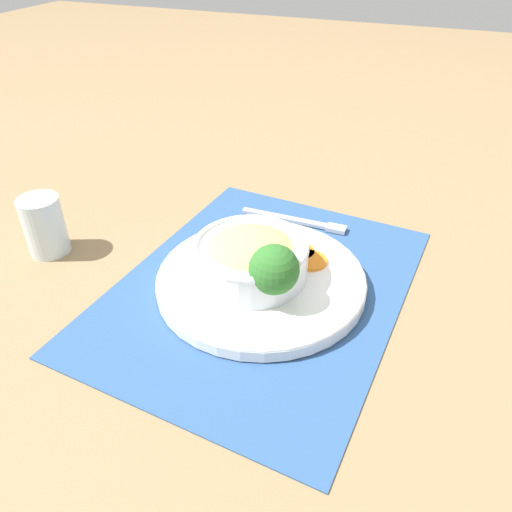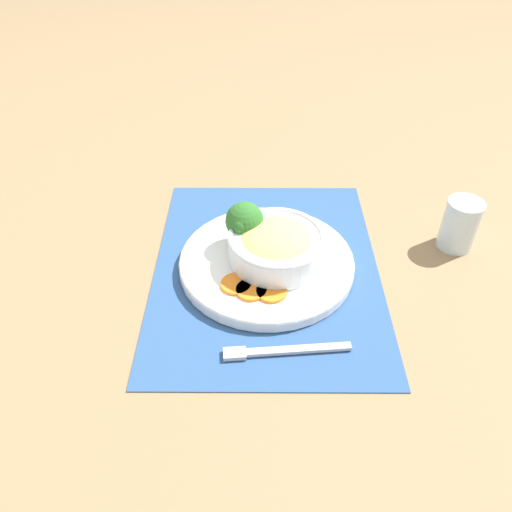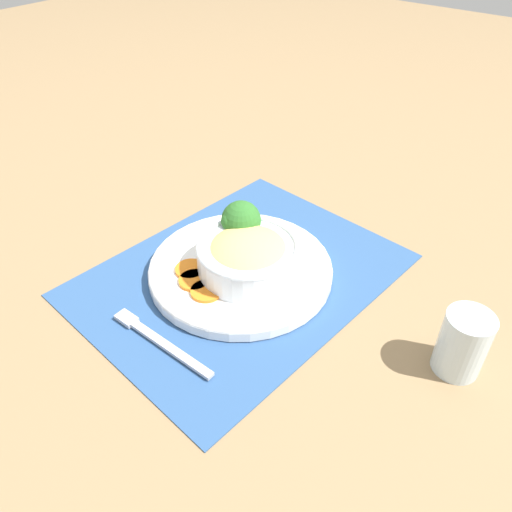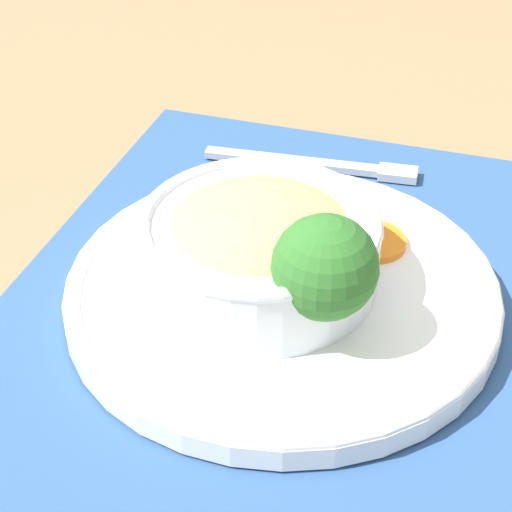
# 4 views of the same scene
# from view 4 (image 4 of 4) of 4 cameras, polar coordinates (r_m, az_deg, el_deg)

# --- Properties ---
(ground_plane) EXTENTS (4.00, 4.00, 0.00)m
(ground_plane) POSITION_cam_4_polar(r_m,az_deg,el_deg) (0.59, 1.72, -3.34)
(ground_plane) COLOR #8C704C
(placemat) EXTENTS (0.52, 0.42, 0.00)m
(placemat) POSITION_cam_4_polar(r_m,az_deg,el_deg) (0.59, 1.73, -3.19)
(placemat) COLOR #2D5184
(placemat) RESTS_ON ground_plane
(plate) EXTENTS (0.29, 0.29, 0.02)m
(plate) POSITION_cam_4_polar(r_m,az_deg,el_deg) (0.58, 1.75, -2.18)
(plate) COLOR white
(plate) RESTS_ON placemat
(bowl) EXTENTS (0.16, 0.16, 0.06)m
(bowl) POSITION_cam_4_polar(r_m,az_deg,el_deg) (0.56, 0.19, 0.77)
(bowl) COLOR silver
(bowl) RESTS_ON plate
(broccoli_floret) EXTENTS (0.07, 0.07, 0.08)m
(broccoli_floret) POSITION_cam_4_polar(r_m,az_deg,el_deg) (0.51, 4.64, -0.85)
(broccoli_floret) COLOR #84AD5B
(broccoli_floret) RESTS_ON plate
(carrot_slice_near) EXTENTS (0.05, 0.05, 0.01)m
(carrot_slice_near) POSITION_cam_4_polar(r_m,az_deg,el_deg) (0.62, 7.76, 0.99)
(carrot_slice_near) COLOR orange
(carrot_slice_near) RESTS_ON plate
(carrot_slice_middle) EXTENTS (0.05, 0.05, 0.01)m
(carrot_slice_middle) POSITION_cam_4_polar(r_m,az_deg,el_deg) (0.63, 5.84, 2.03)
(carrot_slice_middle) COLOR orange
(carrot_slice_middle) RESTS_ON plate
(carrot_slice_far) EXTENTS (0.05, 0.05, 0.01)m
(carrot_slice_far) POSITION_cam_4_polar(r_m,az_deg,el_deg) (0.64, 3.53, 2.65)
(carrot_slice_far) COLOR orange
(carrot_slice_far) RESTS_ON plate
(fork) EXTENTS (0.02, 0.18, 0.01)m
(fork) POSITION_cam_4_polar(r_m,az_deg,el_deg) (0.73, 5.05, 6.00)
(fork) COLOR #B7B7BC
(fork) RESTS_ON placemat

